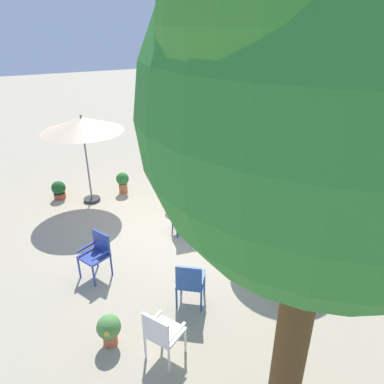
# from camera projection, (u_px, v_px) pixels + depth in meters

# --- Properties ---
(ground_plane) EXTENTS (60.00, 60.00, 0.00)m
(ground_plane) POSITION_uv_depth(u_px,v_px,m) (186.00, 231.00, 8.42)
(ground_plane) COLOR tan
(villa_facade) EXTENTS (9.69, 0.30, 3.61)m
(villa_facade) POSITION_uv_depth(u_px,v_px,m) (330.00, 134.00, 9.29)
(villa_facade) COLOR white
(villa_facade) RESTS_ON ground
(shade_tree) EXTENTS (3.32, 3.16, 5.40)m
(shade_tree) POSITION_uv_depth(u_px,v_px,m) (339.00, 111.00, 2.87)
(shade_tree) COLOR brown
(shade_tree) RESTS_ON ground
(patio_umbrella_0) EXTENTS (1.95, 1.95, 2.49)m
(patio_umbrella_0) POSITION_uv_depth(u_px,v_px,m) (275.00, 143.00, 7.23)
(patio_umbrella_0) COLOR #2D2D2D
(patio_umbrella_0) RESTS_ON ground
(patio_umbrella_1) EXTENTS (2.07, 2.07, 2.37)m
(patio_umbrella_1) POSITION_uv_depth(u_px,v_px,m) (82.00, 125.00, 8.92)
(patio_umbrella_1) COLOR #2D2D2D
(patio_umbrella_1) RESTS_ON ground
(cafe_table_0) EXTENTS (0.64, 0.64, 0.75)m
(cafe_table_0) POSITION_uv_depth(u_px,v_px,m) (292.00, 234.00, 7.34)
(cafe_table_0) COLOR silver
(cafe_table_0) RESTS_ON ground
(patio_chair_0) EXTENTS (0.63, 0.64, 0.89)m
(patio_chair_0) POSITION_uv_depth(u_px,v_px,m) (190.00, 281.00, 6.04)
(patio_chair_0) COLOR #294F98
(patio_chair_0) RESTS_ON ground
(patio_chair_1) EXTENTS (0.50, 0.53, 0.88)m
(patio_chair_1) POSITION_uv_depth(u_px,v_px,m) (185.00, 214.00, 8.13)
(patio_chair_1) COLOR #2B3E98
(patio_chair_1) RESTS_ON ground
(patio_chair_2) EXTENTS (0.46, 0.49, 0.91)m
(patio_chair_2) POSITION_uv_depth(u_px,v_px,m) (215.00, 196.00, 8.91)
(patio_chair_2) COLOR #2B3E9A
(patio_chair_2) RESTS_ON ground
(patio_chair_3) EXTENTS (0.62, 0.62, 0.89)m
(patio_chair_3) POSITION_uv_depth(u_px,v_px,m) (97.00, 252.00, 6.78)
(patio_chair_3) COLOR #2B3E97
(patio_chair_3) RESTS_ON ground
(patio_chair_4) EXTENTS (0.62, 0.62, 0.88)m
(patio_chair_4) POSITION_uv_depth(u_px,v_px,m) (162.00, 332.00, 5.04)
(patio_chair_4) COLOR silver
(patio_chair_4) RESTS_ON ground
(potted_plant_0) EXTENTS (0.48, 0.48, 0.70)m
(potted_plant_0) POSITION_uv_depth(u_px,v_px,m) (295.00, 276.00, 6.31)
(potted_plant_0) COLOR #AA4E39
(potted_plant_0) RESTS_ON ground
(potted_plant_1) EXTENTS (0.43, 0.43, 0.64)m
(potted_plant_1) POSITION_uv_depth(u_px,v_px,m) (221.00, 173.00, 10.60)
(potted_plant_1) COLOR #A1512E
(potted_plant_1) RESTS_ON ground
(potted_plant_2) EXTENTS (0.47, 0.47, 0.66)m
(potted_plant_2) POSITION_uv_depth(u_px,v_px,m) (174.00, 196.00, 9.27)
(potted_plant_2) COLOR #B05634
(potted_plant_2) RESTS_ON ground
(potted_plant_3) EXTENTS (0.37, 0.37, 0.64)m
(potted_plant_3) POSITION_uv_depth(u_px,v_px,m) (292.00, 213.00, 8.48)
(potted_plant_3) COLOR #AA5431
(potted_plant_3) RESTS_ON ground
(potted_plant_4) EXTENTS (0.42, 0.42, 0.60)m
(potted_plant_4) POSITION_uv_depth(u_px,v_px,m) (215.00, 164.00, 11.46)
(potted_plant_4) COLOR #964336
(potted_plant_4) RESTS_ON ground
(potted_plant_5) EXTENTS (0.38, 0.38, 0.51)m
(potted_plant_5) POSITION_uv_depth(u_px,v_px,m) (59.00, 190.00, 9.85)
(potted_plant_5) COLOR #A24C34
(potted_plant_5) RESTS_ON ground
(potted_plant_6) EXTENTS (0.37, 0.37, 0.52)m
(potted_plant_6) POSITION_uv_depth(u_px,v_px,m) (109.00, 329.00, 5.38)
(potted_plant_6) COLOR #C15E41
(potted_plant_6) RESTS_ON ground
(potted_plant_7) EXTENTS (0.36, 0.36, 0.61)m
(potted_plant_7) POSITION_uv_depth(u_px,v_px,m) (123.00, 181.00, 10.15)
(potted_plant_7) COLOR #C1633B
(potted_plant_7) RESTS_ON ground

